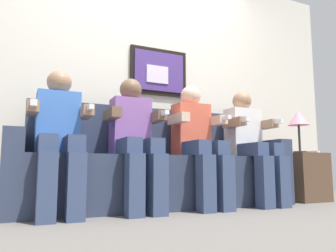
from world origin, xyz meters
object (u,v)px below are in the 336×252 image
Objects in this scene: person_right_center at (198,138)px; couch at (160,172)px; spare_remote_on_table at (314,152)px; person_leftmost at (59,132)px; table_lamp at (298,120)px; person_left_center at (135,136)px; side_table_right at (303,177)px; person_rightmost at (251,141)px.

couch is at bearing 150.26° from person_right_center.
spare_remote_on_table is (1.65, -0.22, 0.20)m from couch.
person_leftmost is 1.00× the size of person_right_center.
person_left_center is at bearing -178.35° from table_lamp.
person_leftmost is at bearing -179.98° from person_right_center.
couch is 0.45m from person_left_center.
table_lamp is at bearing 128.46° from spare_remote_on_table.
person_right_center is at bearing 177.93° from spare_remote_on_table.
spare_remote_on_table is (2.54, -0.05, -0.10)m from person_leftmost.
person_right_center is 1.36m from side_table_right.
person_left_center is 8.54× the size of spare_remote_on_table.
couch reaches higher than spare_remote_on_table.
side_table_right is 1.09× the size of table_lamp.
person_leftmost is at bearing 180.00° from person_rightmost.
couch is at bearing 169.17° from person_rightmost.
side_table_right is 0.29m from spare_remote_on_table.
side_table_right is at bearing 1.84° from person_left_center.
side_table_right is at bearing 2.67° from person_right_center.
table_lamp is at bearing 1.65° from person_left_center.
person_rightmost is (0.88, -0.17, 0.29)m from couch.
couch is at bearing 176.16° from side_table_right.
table_lamp is (0.69, 0.05, 0.25)m from person_rightmost.
table_lamp is 3.54× the size of spare_remote_on_table.
couch is 5.44× the size of table_lamp.
side_table_right is (1.60, -0.11, -0.06)m from couch.
side_table_right is (1.31, 0.06, -0.36)m from person_right_center.
person_leftmost is at bearing -178.73° from table_lamp.
side_table_right is at bearing 4.90° from person_rightmost.
side_table_right is (2.49, 0.06, -0.36)m from person_leftmost.
spare_remote_on_table is at bearing -7.50° from couch.
person_right_center is 0.59m from person_rightmost.
side_table_right is (0.72, 0.06, -0.36)m from person_rightmost.
person_right_center is (1.18, 0.00, -0.00)m from person_leftmost.
spare_remote_on_table is (0.08, -0.10, -0.35)m from table_lamp.
person_right_center reaches higher than side_table_right.
table_lamp is (-0.03, -0.01, 0.61)m from side_table_right.
person_rightmost is 0.74m from table_lamp.
person_rightmost is 8.54× the size of spare_remote_on_table.
person_leftmost is 1.77m from person_rightmost.
person_leftmost is at bearing -178.58° from side_table_right.
person_rightmost is at bearing -0.02° from person_left_center.
person_rightmost is at bearing -0.05° from person_right_center.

